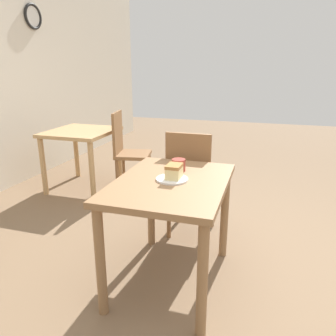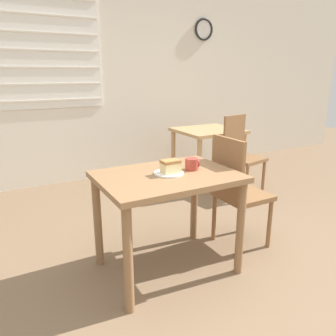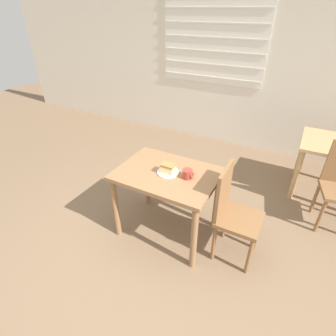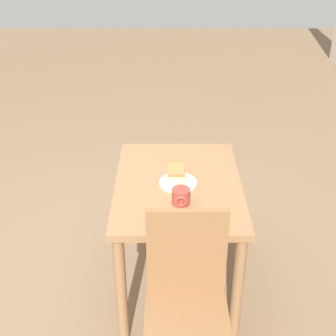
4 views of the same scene
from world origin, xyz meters
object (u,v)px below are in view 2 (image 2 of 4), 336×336
(plate, at_px, (169,173))
(cake_slice, at_px, (170,166))
(coffee_mug, at_px, (192,164))
(chair_far_corner, at_px, (240,153))
(dining_table_far, at_px, (208,139))
(chair_near_window, at_px, (237,189))
(dining_table_near, at_px, (167,190))

(plate, xyz_separation_m, cake_slice, (0.01, -0.01, 0.05))
(cake_slice, distance_m, coffee_mug, 0.19)
(chair_far_corner, height_order, plate, chair_far_corner)
(dining_table_far, distance_m, chair_near_window, 1.73)
(chair_near_window, relative_size, chair_far_corner, 1.00)
(plate, relative_size, cake_slice, 1.66)
(dining_table_near, distance_m, cake_slice, 0.18)
(dining_table_near, bearing_deg, dining_table_far, 46.83)
(plate, bearing_deg, coffee_mug, 3.00)
(plate, distance_m, cake_slice, 0.05)
(cake_slice, relative_size, coffee_mug, 1.20)
(dining_table_near, height_order, plate, plate)
(dining_table_far, xyz_separation_m, plate, (-1.46, -1.57, 0.16))
(dining_table_near, xyz_separation_m, chair_far_corner, (1.55, 1.01, -0.12))
(dining_table_near, height_order, chair_near_window, chair_near_window)
(dining_table_near, bearing_deg, chair_near_window, 2.33)
(dining_table_near, xyz_separation_m, dining_table_far, (1.47, 1.56, -0.03))
(dining_table_far, bearing_deg, dining_table_near, -133.17)
(dining_table_near, distance_m, coffee_mug, 0.27)
(plate, height_order, cake_slice, cake_slice)
(dining_table_far, bearing_deg, chair_near_window, -117.51)
(dining_table_near, xyz_separation_m, plate, (0.01, -0.00, 0.13))
(dining_table_near, relative_size, coffee_mug, 9.24)
(plate, xyz_separation_m, coffee_mug, (0.20, 0.01, 0.04))
(plate, height_order, coffee_mug, coffee_mug)
(dining_table_near, bearing_deg, plate, -11.55)
(dining_table_far, distance_m, plate, 2.14)
(dining_table_far, xyz_separation_m, coffee_mug, (-1.26, -1.55, 0.20))
(plate, relative_size, coffee_mug, 2.00)
(chair_near_window, bearing_deg, coffee_mug, 92.35)
(plate, bearing_deg, chair_near_window, 2.55)
(chair_near_window, height_order, coffee_mug, chair_near_window)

